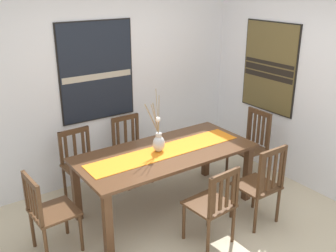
# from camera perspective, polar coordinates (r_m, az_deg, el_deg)

# --- Properties ---
(ground_plane) EXTENTS (6.40, 6.40, 0.03)m
(ground_plane) POSITION_cam_1_polar(r_m,az_deg,el_deg) (4.38, 4.80, -15.67)
(ground_plane) COLOR beige
(wall_back) EXTENTS (6.40, 0.12, 2.70)m
(wall_back) POSITION_cam_1_polar(r_m,az_deg,el_deg) (5.23, -7.78, 6.99)
(wall_back) COLOR silver
(wall_back) RESTS_ON ground_plane
(wall_side) EXTENTS (0.12, 6.40, 2.70)m
(wall_side) POSITION_cam_1_polar(r_m,az_deg,el_deg) (5.09, 21.83, 5.29)
(wall_side) COLOR silver
(wall_side) RESTS_ON ground_plane
(dining_table) EXTENTS (2.04, 0.95, 0.75)m
(dining_table) POSITION_cam_1_polar(r_m,az_deg,el_deg) (4.46, -0.37, -4.82)
(dining_table) COLOR #51331E
(dining_table) RESTS_ON ground_plane
(table_runner) EXTENTS (1.88, 0.36, 0.01)m
(table_runner) POSITION_cam_1_polar(r_m,az_deg,el_deg) (4.42, -0.37, -3.65)
(table_runner) COLOR orange
(table_runner) RESTS_ON dining_table
(centerpiece_vase) EXTENTS (0.26, 0.25, 0.70)m
(centerpiece_vase) POSITION_cam_1_polar(r_m,az_deg,el_deg) (4.35, -1.39, -2.22)
(centerpiece_vase) COLOR silver
(centerpiece_vase) RESTS_ON dining_table
(chair_0) EXTENTS (0.42, 0.42, 0.95)m
(chair_0) POSITION_cam_1_polar(r_m,az_deg,el_deg) (4.40, 13.42, -8.23)
(chair_0) COLOR #4C301C
(chair_0) RESTS_ON ground_plane
(chair_1) EXTENTS (0.42, 0.42, 0.88)m
(chair_1) POSITION_cam_1_polar(r_m,az_deg,el_deg) (5.22, -5.43, -3.28)
(chair_1) COLOR #4C301C
(chair_1) RESTS_ON ground_plane
(chair_2) EXTENTS (0.44, 0.44, 0.87)m
(chair_2) POSITION_cam_1_polar(r_m,az_deg,el_deg) (4.04, -17.12, -11.79)
(chair_2) COLOR #4C301C
(chair_2) RESTS_ON ground_plane
(chair_3) EXTENTS (0.42, 0.42, 0.94)m
(chair_3) POSITION_cam_1_polar(r_m,az_deg,el_deg) (5.37, 12.02, -2.61)
(chair_3) COLOR #4C301C
(chair_3) RESTS_ON ground_plane
(chair_4) EXTENTS (0.44, 0.44, 0.87)m
(chair_4) POSITION_cam_1_polar(r_m,az_deg,el_deg) (4.90, -12.63, -5.43)
(chair_4) COLOR #4C301C
(chair_4) RESTS_ON ground_plane
(chair_5) EXTENTS (0.45, 0.45, 0.87)m
(chair_5) POSITION_cam_1_polar(r_m,az_deg,el_deg) (4.01, 6.63, -11.28)
(chair_5) COLOR #4C301C
(chair_5) RESTS_ON ground_plane
(painting_on_back_wall) EXTENTS (1.00, 0.05, 1.26)m
(painting_on_back_wall) POSITION_cam_1_polar(r_m,az_deg,el_deg) (5.03, -10.38, 7.85)
(painting_on_back_wall) COLOR black
(painting_on_side_wall) EXTENTS (0.05, 0.89, 1.21)m
(painting_on_side_wall) POSITION_cam_1_polar(r_m,az_deg,el_deg) (5.48, 14.63, 8.28)
(painting_on_side_wall) COLOR black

